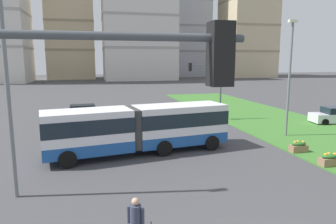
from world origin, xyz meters
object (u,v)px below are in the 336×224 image
(streetlight_median, at_px, (290,74))
(traffic_light_far_right, at_px, (210,81))
(articulated_bus, at_px, (139,128))
(apartment_tower_east, at_px, (248,2))
(pedestrian_crossing, at_px, (136,220))
(traffic_light_near_left, at_px, (2,195))
(apartment_tower_centre, at_px, (138,19))
(flower_planter_3, at_px, (299,147))
(flower_planter_2, at_px, (329,159))
(streetlight_left, at_px, (6,71))
(car_white_van, at_px, (335,116))
(car_navy_sedan, at_px, (84,113))
(apartment_tower_eastcentre, at_px, (187,4))
(apartment_tower_westcentre, at_px, (70,10))

(streetlight_median, bearing_deg, traffic_light_far_right, 114.29)
(articulated_bus, bearing_deg, apartment_tower_east, 58.63)
(pedestrian_crossing, relative_size, traffic_light_near_left, 0.27)
(apartment_tower_centre, bearing_deg, traffic_light_far_right, -92.57)
(flower_planter_3, relative_size, traffic_light_far_right, 0.19)
(flower_planter_2, height_order, streetlight_left, streetlight_left)
(car_white_van, xyz_separation_m, streetlight_median, (-7.54, -3.30, 4.15))
(car_white_van, bearing_deg, streetlight_median, -156.36)
(car_navy_sedan, height_order, apartment_tower_eastcentre, apartment_tower_eastcentre)
(flower_planter_2, distance_m, apartment_tower_centre, 84.92)
(articulated_bus, height_order, apartment_tower_eastcentre, apartment_tower_eastcentre)
(articulated_bus, bearing_deg, apartment_tower_eastcentre, 71.37)
(car_navy_sedan, bearing_deg, apartment_tower_centre, 76.92)
(traffic_light_far_right, xyz_separation_m, streetlight_median, (3.49, -7.74, 0.98))
(traffic_light_far_right, distance_m, apartment_tower_centre, 69.98)
(streetlight_left, height_order, apartment_tower_westcentre, apartment_tower_westcentre)
(car_navy_sedan, relative_size, apartment_tower_eastcentre, 0.08)
(streetlight_median, relative_size, apartment_tower_westcentre, 0.20)
(car_white_van, distance_m, apartment_tower_eastcentre, 94.62)
(car_white_van, bearing_deg, apartment_tower_centre, 96.24)
(car_white_van, xyz_separation_m, traffic_light_far_right, (-11.03, 4.44, 3.17))
(flower_planter_3, xyz_separation_m, streetlight_median, (1.90, 4.14, 4.48))
(apartment_tower_centre, bearing_deg, articulated_bus, -98.39)
(flower_planter_3, distance_m, streetlight_left, 17.23)
(traffic_light_near_left, bearing_deg, flower_planter_3, 43.50)
(car_navy_sedan, height_order, flower_planter_3, car_navy_sedan)
(apartment_tower_westcentre, xyz_separation_m, apartment_tower_east, (60.92, -3.65, 4.17))
(articulated_bus, relative_size, pedestrian_crossing, 6.93)
(streetlight_median, height_order, apartment_tower_westcentre, apartment_tower_westcentre)
(apartment_tower_centre, bearing_deg, apartment_tower_westcentre, 152.34)
(car_white_van, relative_size, traffic_light_near_left, 0.72)
(streetlight_left, height_order, streetlight_median, streetlight_left)
(traffic_light_far_right, height_order, streetlight_median, streetlight_median)
(flower_planter_3, xyz_separation_m, apartment_tower_eastcentre, (22.07, 97.57, 26.20))
(traffic_light_far_right, xyz_separation_m, apartment_tower_eastcentre, (23.66, 85.70, 22.70))
(traffic_light_far_right, xyz_separation_m, streetlight_left, (-14.64, -14.66, 1.58))
(streetlight_median, relative_size, apartment_tower_east, 0.17)
(car_navy_sedan, xyz_separation_m, flower_planter_3, (13.77, -14.67, -0.33))
(flower_planter_3, xyz_separation_m, streetlight_left, (-16.23, -2.78, 5.08))
(pedestrian_crossing, bearing_deg, traffic_light_near_left, -112.57)
(traffic_light_near_left, xyz_separation_m, streetlight_left, (-2.40, 10.34, 1.10))
(car_navy_sedan, height_order, apartment_tower_east, apartment_tower_east)
(car_navy_sedan, bearing_deg, apartment_tower_east, 52.62)
(apartment_tower_westcentre, distance_m, apartment_tower_centre, 23.50)
(traffic_light_near_left, height_order, apartment_tower_eastcentre, apartment_tower_eastcentre)
(apartment_tower_centre, bearing_deg, car_white_van, -83.76)
(apartment_tower_east, bearing_deg, car_white_van, -112.04)
(car_white_van, xyz_separation_m, apartment_tower_eastcentre, (12.63, 90.13, 25.87))
(pedestrian_crossing, bearing_deg, apartment_tower_east, 60.70)
(streetlight_left, distance_m, streetlight_median, 19.42)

